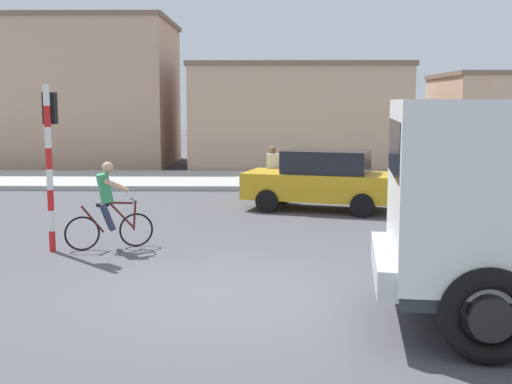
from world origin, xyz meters
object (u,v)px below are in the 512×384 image
(cyclist, at_px, (108,205))
(traffic_light_pole, at_px, (50,144))
(car_white_mid, at_px, (322,180))
(car_red_near, at_px, (503,171))
(pedestrian_near_kerb, at_px, (273,174))

(cyclist, xyz_separation_m, traffic_light_pole, (-1.05, -0.17, 1.20))
(traffic_light_pole, bearing_deg, car_white_mid, 41.72)
(traffic_light_pole, bearing_deg, cyclist, 8.96)
(car_red_near, bearing_deg, car_white_mid, -158.61)
(traffic_light_pole, xyz_separation_m, pedestrian_near_kerb, (4.32, 6.22, -1.22))
(traffic_light_pole, xyz_separation_m, car_white_mid, (5.63, 5.02, -1.25))
(car_white_mid, xyz_separation_m, pedestrian_near_kerb, (-1.31, 1.20, 0.03))
(pedestrian_near_kerb, bearing_deg, traffic_light_pole, -124.76)
(cyclist, distance_m, traffic_light_pole, 1.60)
(car_white_mid, bearing_deg, pedestrian_near_kerb, 137.46)
(car_red_near, xyz_separation_m, pedestrian_near_kerb, (-6.88, -0.98, 0.03))
(traffic_light_pole, height_order, pedestrian_near_kerb, traffic_light_pole)
(car_red_near, xyz_separation_m, car_white_mid, (-5.57, -2.18, 0.00))
(car_white_mid, bearing_deg, traffic_light_pole, -138.28)
(cyclist, bearing_deg, traffic_light_pole, -171.04)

